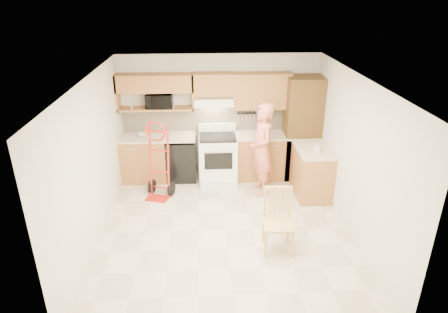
{
  "coord_description": "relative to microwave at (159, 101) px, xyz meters",
  "views": [
    {
      "loc": [
        -0.32,
        -5.46,
        3.72
      ],
      "look_at": [
        0.0,
        0.5,
        1.1
      ],
      "focal_mm": 31.56,
      "sensor_mm": 36.0,
      "label": 1
    }
  ],
  "objects": [
    {
      "name": "person",
      "position": [
        1.93,
        -0.82,
        -0.74
      ],
      "size": [
        0.53,
        0.71,
        1.78
      ],
      "primitive_type": "imported",
      "rotation": [
        0.0,
        0.0,
        -1.39
      ],
      "color": "#D86D55",
      "rests_on": "ground"
    },
    {
      "name": "upper_shelf_mw",
      "position": [
        -0.07,
        0.0,
        -0.16
      ],
      "size": [
        1.5,
        0.33,
        0.04
      ],
      "primitive_type": "cube",
      "color": "#AE7935",
      "rests_on": "wall_back"
    },
    {
      "name": "bowl",
      "position": [
        -0.34,
        -0.13,
        -0.67
      ],
      "size": [
        0.27,
        0.27,
        0.05
      ],
      "primitive_type": "imported",
      "rotation": [
        0.0,
        0.0,
        -0.36
      ],
      "color": "white",
      "rests_on": "countertop_left"
    },
    {
      "name": "lower_cab_right",
      "position": [
        2.01,
        -0.14,
        -1.18
      ],
      "size": [
        1.14,
        0.6,
        0.9
      ],
      "primitive_type": "cube",
      "color": "#AE7935",
      "rests_on": "ground"
    },
    {
      "name": "lower_cab_left",
      "position": [
        -0.37,
        -0.14,
        -1.18
      ],
      "size": [
        0.9,
        0.6,
        0.9
      ],
      "primitive_type": "cube",
      "color": "#AE7935",
      "rests_on": "ground"
    },
    {
      "name": "ceiling",
      "position": [
        1.18,
        -2.08,
        0.88
      ],
      "size": [
        4.0,
        4.5,
        0.02
      ],
      "primitive_type": "cube",
      "color": "white",
      "rests_on": "ground"
    },
    {
      "name": "upper_cab_left",
      "position": [
        -0.07,
        0.0,
        0.35
      ],
      "size": [
        1.5,
        0.33,
        0.34
      ],
      "primitive_type": "cube",
      "color": "#AE7935",
      "rests_on": "wall_back"
    },
    {
      "name": "wall_back",
      "position": [
        1.18,
        0.17,
        -0.38
      ],
      "size": [
        4.0,
        0.02,
        2.5
      ],
      "primitive_type": "cube",
      "color": "beige",
      "rests_on": "ground"
    },
    {
      "name": "backsplash",
      "position": [
        1.18,
        0.15,
        -0.43
      ],
      "size": [
        3.92,
        0.03,
        0.55
      ],
      "primitive_type": "cube",
      "color": "beige",
      "rests_on": "wall_back"
    },
    {
      "name": "upper_cab_right",
      "position": [
        2.01,
        0.0,
        0.17
      ],
      "size": [
        1.14,
        0.33,
        0.7
      ],
      "primitive_type": "cube",
      "color": "#AE7935",
      "rests_on": "wall_back"
    },
    {
      "name": "microwave",
      "position": [
        0.0,
        0.0,
        0.0
      ],
      "size": [
        0.52,
        0.36,
        0.28
      ],
      "primitive_type": "imported",
      "rotation": [
        0.0,
        0.0,
        -0.03
      ],
      "color": "black",
      "rests_on": "upper_shelf_mw"
    },
    {
      "name": "pantry_tall",
      "position": [
        2.83,
        -0.14,
        -0.58
      ],
      "size": [
        0.7,
        0.6,
        2.1
      ],
      "primitive_type": "cube",
      "color": "#4E310E",
      "rests_on": "ground"
    },
    {
      "name": "floor",
      "position": [
        1.18,
        -2.08,
        -1.64
      ],
      "size": [
        4.0,
        4.5,
        0.02
      ],
      "primitive_type": "cube",
      "color": "#BEB193",
      "rests_on": "ground"
    },
    {
      "name": "dining_chair",
      "position": [
        1.93,
        -2.65,
        -1.14
      ],
      "size": [
        0.47,
        0.51,
        0.98
      ],
      "primitive_type": null,
      "rotation": [
        0.0,
        0.0,
        -0.07
      ],
      "color": "tan",
      "rests_on": "ground"
    },
    {
      "name": "countertop_right",
      "position": [
        2.01,
        -0.13,
        -0.71
      ],
      "size": [
        1.14,
        0.63,
        0.04
      ],
      "primitive_type": "cube",
      "color": "beige",
      "rests_on": "lower_cab_right"
    },
    {
      "name": "cab_return_right",
      "position": [
        2.88,
        -0.94,
        -1.18
      ],
      "size": [
        0.6,
        1.0,
        0.9
      ],
      "primitive_type": "cube",
      "color": "#AE7935",
      "rests_on": "ground"
    },
    {
      "name": "wall_left",
      "position": [
        -0.83,
        -2.08,
        -0.38
      ],
      "size": [
        0.02,
        4.5,
        2.5
      ],
      "primitive_type": "cube",
      "color": "beige",
      "rests_on": "ground"
    },
    {
      "name": "soap_bottle",
      "position": [
        2.88,
        -1.13,
        -0.6
      ],
      "size": [
        0.09,
        0.09,
        0.18
      ],
      "primitive_type": "imported",
      "rotation": [
        0.0,
        0.0,
        -0.05
      ],
      "color": "white",
      "rests_on": "countertop_return"
    },
    {
      "name": "upper_cab_center",
      "position": [
        1.06,
        0.0,
        0.31
      ],
      "size": [
        0.76,
        0.33,
        0.44
      ],
      "primitive_type": "cube",
      "color": "#AE7935",
      "rests_on": "wall_back"
    },
    {
      "name": "range",
      "position": [
        1.13,
        -0.29,
        -1.07
      ],
      "size": [
        0.76,
        1.0,
        1.12
      ],
      "primitive_type": null,
      "color": "white",
      "rests_on": "ground"
    },
    {
      "name": "range_hood",
      "position": [
        1.06,
        -0.06,
        -0.0
      ],
      "size": [
        0.76,
        0.46,
        0.14
      ],
      "primitive_type": "cube",
      "color": "white",
      "rests_on": "wall_back"
    },
    {
      "name": "wall_right",
      "position": [
        3.19,
        -2.08,
        -0.38
      ],
      "size": [
        0.02,
        4.5,
        2.5
      ],
      "primitive_type": "cube",
      "color": "beige",
      "rests_on": "ground"
    },
    {
      "name": "countertop_return",
      "position": [
        2.88,
        -0.94,
        -0.71
      ],
      "size": [
        0.63,
        1.0,
        0.04
      ],
      "primitive_type": "cube",
      "color": "beige",
      "rests_on": "cab_return_right"
    },
    {
      "name": "wall_front",
      "position": [
        1.18,
        -4.34,
        -0.38
      ],
      "size": [
        4.0,
        0.02,
        2.5
      ],
      "primitive_type": "cube",
      "color": "beige",
      "rests_on": "ground"
    },
    {
      "name": "knife_strip",
      "position": [
        1.73,
        0.12,
        -0.39
      ],
      "size": [
        0.4,
        0.05,
        0.29
      ],
      "primitive_type": null,
      "color": "black",
      "rests_on": "backsplash"
    },
    {
      "name": "dishwasher",
      "position": [
        0.38,
        -0.14,
        -1.21
      ],
      "size": [
        0.6,
        0.6,
        0.85
      ],
      "primitive_type": "cube",
      "color": "black",
      "rests_on": "ground"
    },
    {
      "name": "countertop_left",
      "position": [
        -0.07,
        -0.13,
        -0.71
      ],
      "size": [
        1.5,
        0.63,
        0.04
      ],
      "primitive_type": "cube",
      "color": "beige",
      "rests_on": "lower_cab_left"
    },
    {
      "name": "hand_truck",
      "position": [
        -0.01,
        -0.91,
        -0.95
      ],
      "size": [
        0.66,
        0.63,
        1.36
      ],
      "primitive_type": null,
      "rotation": [
        0.0,
        0.0,
        -0.31
      ],
      "color": "red",
      "rests_on": "ground"
    }
  ]
}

